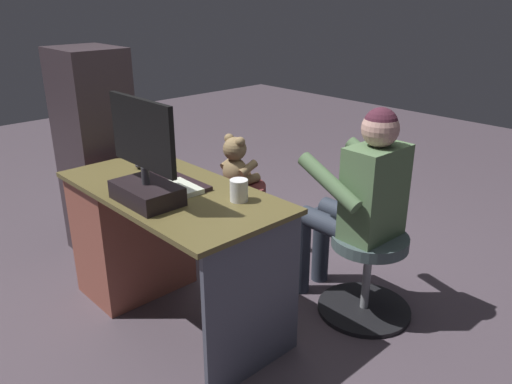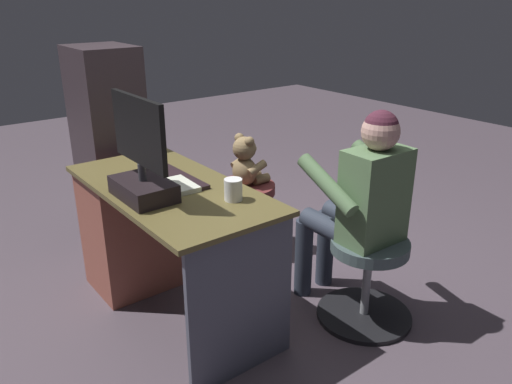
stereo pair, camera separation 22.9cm
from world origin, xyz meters
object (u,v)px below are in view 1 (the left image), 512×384
Objects in this scene: computer_mouse at (143,165)px; visitor_chair at (367,269)px; keyboard at (176,181)px; tv_remote at (144,179)px; teddy_bear at (236,162)px; cup at (239,190)px; desk at (141,231)px; office_chair_teddy at (236,212)px; monitor at (145,170)px; person at (359,195)px.

computer_mouse reaches higher than visitor_chair.
keyboard reaches higher than tv_remote.
cup is at bearing 139.79° from teddy_bear.
visitor_chair is (-0.98, -0.76, -0.13)m from desk.
cup is 0.31× the size of teddy_bear.
keyboard reaches higher than office_chair_teddy.
teddy_bear reaches higher than keyboard.
desk is 2.95× the size of keyboard.
office_chair_teddy is at bearing -64.50° from monitor.
office_chair_teddy is 0.97× the size of visitor_chair.
keyboard is 1.26× the size of teddy_bear.
visitor_chair is at bearing -154.70° from tv_remote.
desk is at bearing 93.77° from teddy_bear.
tv_remote is 0.45× the size of teddy_bear.
office_chair_teddy is (-0.00, -0.66, -0.48)m from computer_mouse.
cup is (-0.71, -0.07, 0.03)m from computer_mouse.
monitor is 3.15× the size of tv_remote.
cup is 0.68× the size of tv_remote.
tv_remote reaches higher than desk.
keyboard is 0.17m from tv_remote.
desk is 12.90× the size of computer_mouse.
person is (-0.23, -0.61, -0.12)m from cup.
visitor_chair is (-0.71, -0.69, -0.48)m from keyboard.
monitor is at bearing 156.43° from desk.
keyboard is at bearing -162.56° from tv_remote.
person is at bearing -132.00° from keyboard.
teddy_bear reaches higher than computer_mouse.
tv_remote reaches higher than visitor_chair.
person reaches higher than keyboard.
keyboard is 0.75m from teddy_bear.
cup is at bearing 62.63° from visitor_chair.
desk reaches higher than visitor_chair.
visitor_chair is at bearing -178.44° from office_chair_teddy.
visitor_chair is at bearing -178.44° from person.
keyboard is 0.31m from computer_mouse.
cup is at bearing -168.89° from keyboard.
computer_mouse is 1.16m from person.
teddy_bear is 1.08m from visitor_chair.
keyboard is 2.80× the size of tv_remote.
visitor_chair is at bearing -122.81° from monitor.
tv_remote is at bearing -28.19° from monitor.
office_chair_teddy is at bearing -39.70° from cup.
teddy_bear is (0.43, -0.91, -0.27)m from monitor.
tv_remote is at bearing 45.99° from person.
teddy_bear is (-0.00, -0.67, -0.14)m from computer_mouse.
tv_remote is (0.25, -0.14, -0.14)m from monitor.
visitor_chair is (-0.32, -0.61, -0.52)m from cup.
tv_remote is at bearing 166.78° from desk.
cup reaches higher than visitor_chair.
visitor_chair is at bearing -117.37° from cup.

